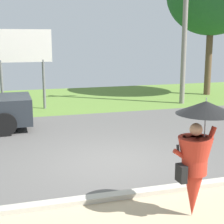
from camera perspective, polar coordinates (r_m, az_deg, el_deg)
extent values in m
cube|color=#565451|center=(10.96, -2.84, -4.95)|extent=(40.00, 8.00, 0.10)
cube|color=#5B7E33|center=(18.64, -8.81, 1.88)|extent=(40.00, 8.00, 0.10)
cube|color=#B2AD9E|center=(7.35, 4.91, -12.80)|extent=(40.00, 0.24, 0.10)
cone|color=#B22D1E|center=(6.42, 13.04, -10.25)|extent=(0.60, 0.60, 1.45)
cylinder|color=#B22D1E|center=(6.29, 13.21, -6.86)|extent=(0.44, 0.44, 0.65)
sphere|color=tan|center=(6.16, 13.41, -2.75)|extent=(0.22, 0.22, 0.22)
cylinder|color=#B22D1E|center=(6.35, 15.53, -4.20)|extent=(0.24, 0.09, 0.45)
cylinder|color=#B22D1E|center=(6.17, 11.02, -6.80)|extent=(0.29, 0.08, 0.24)
cylinder|color=gray|center=(6.23, 14.77, -2.31)|extent=(0.02, 0.02, 0.75)
cone|color=black|center=(6.16, 14.93, 0.71)|extent=(1.02, 1.02, 0.22)
cylinder|color=gray|center=(6.14, 14.99, 1.81)|extent=(0.02, 0.02, 0.10)
cube|color=black|center=(6.15, 10.60, -5.90)|extent=(0.02, 0.11, 0.16)
cube|color=black|center=(6.21, 11.13, -9.69)|extent=(0.12, 0.24, 0.30)
cylinder|color=black|center=(13.91, -16.93, -0.04)|extent=(0.76, 0.28, 0.76)
cylinder|color=black|center=(11.96, -16.89, -1.91)|extent=(0.76, 0.28, 0.76)
cylinder|color=gray|center=(17.39, 11.68, 13.73)|extent=(0.24, 0.24, 7.55)
cylinder|color=slate|center=(16.04, -17.35, 4.05)|extent=(0.12, 0.12, 2.20)
cylinder|color=slate|center=(16.12, -10.93, 4.41)|extent=(0.12, 0.12, 2.20)
cube|color=silver|center=(15.93, -14.44, 10.31)|extent=(2.60, 0.10, 1.40)
cylinder|color=brown|center=(20.56, 15.32, 8.18)|extent=(0.36, 0.36, 3.94)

